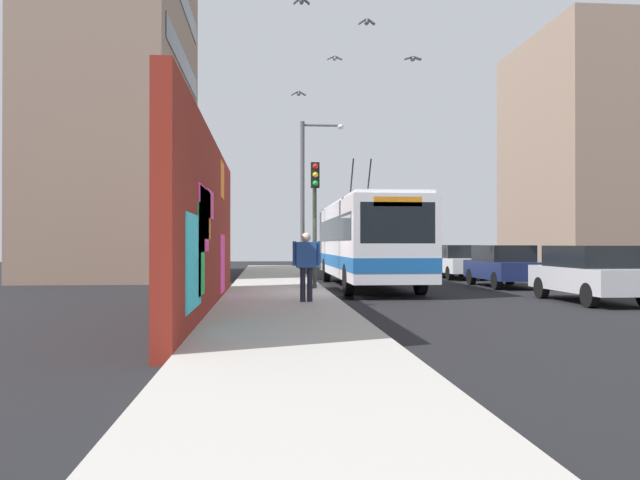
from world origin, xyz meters
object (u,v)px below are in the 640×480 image
Objects in this scene: parked_car_silver at (589,273)px; city_bus at (366,240)px; parked_car_black at (426,258)px; pedestrian_at_curb at (306,261)px; street_lamp at (307,188)px; parked_car_navy at (503,265)px; parked_car_white at (456,261)px; traffic_light at (315,203)px.

city_bus is at bearing 38.28° from parked_car_silver.
city_bus reaches higher than parked_car_black.
pedestrian_at_curb is at bearing 159.49° from city_bus.
street_lamp reaches higher than pedestrian_at_curb.
city_bus is at bearing -20.51° from pedestrian_at_curb.
parked_car_silver is at bearing -84.78° from pedestrian_at_curb.
pedestrian_at_curb is at bearing 95.22° from parked_car_silver.
parked_car_black is at bearing -0.00° from parked_car_silver.
parked_car_navy is 2.37× the size of pedestrian_at_curb.
traffic_light is (-8.27, 7.35, 2.14)m from parked_car_white.
parked_car_navy is 8.01m from traffic_light.
parked_car_white is 2.70× the size of pedestrian_at_curb.
parked_car_black is (17.88, -0.00, 0.00)m from parked_car_silver.
pedestrian_at_curb reaches higher than parked_car_white.
parked_car_silver is 6.32m from parked_car_navy.
parked_car_white is at bearing -42.53° from city_bus.
city_bus is 2.71× the size of parked_car_navy.
parked_car_silver and parked_car_navy have the same top height.
parked_car_white is 8.38m from street_lamp.
parked_car_navy is (-0.27, -5.20, -0.96)m from city_bus.
parked_car_black is at bearing -27.88° from traffic_light.
street_lamp is at bearing 37.54° from parked_car_silver.
parked_car_white is at bearing -0.00° from parked_car_silver.
parked_car_black is 2.62× the size of pedestrian_at_curb.
city_bus reaches higher than parked_car_white.
city_bus is 3.58m from traffic_light.
parked_car_white is at bearing -41.61° from traffic_light.
street_lamp reaches higher than parked_car_black.
traffic_light is (-2.34, 7.35, 2.14)m from parked_car_navy.
traffic_light is (3.98, 7.35, 2.14)m from parked_car_silver.
parked_car_black is at bearing -23.10° from pedestrian_at_curb.
parked_car_black is at bearing -24.73° from city_bus.
street_lamp is (9.43, 7.24, 3.12)m from parked_car_silver.
city_bus is 2.38× the size of parked_car_white.
parked_car_black is at bearing -40.59° from street_lamp.
parked_car_navy is 5.93m from parked_car_white.
traffic_light is at bearing 138.39° from parked_car_white.
parked_car_white is at bearing 180.00° from parked_car_black.
parked_car_black is (5.62, -0.00, -0.00)m from parked_car_white.
traffic_light is at bearing 152.12° from parked_car_black.
pedestrian_at_curb is (-7.05, 7.94, 0.37)m from parked_car_navy.
traffic_light reaches higher than parked_car_white.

